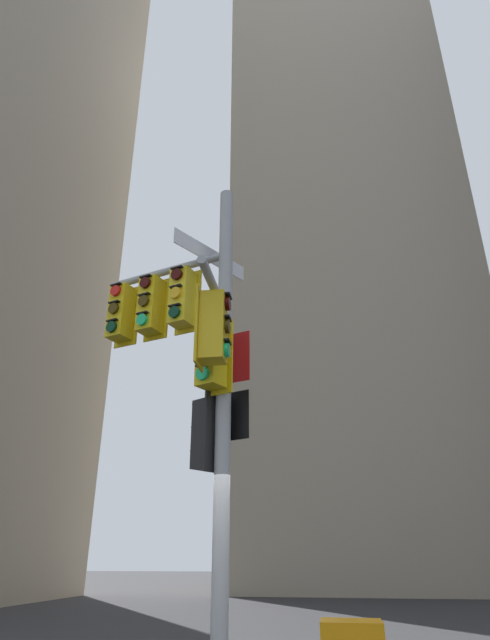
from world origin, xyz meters
TOP-DOWN VIEW (x-y plane):
  - building_mid_block at (3.23, 23.13)m, footprint 12.95×12.95m
  - signal_pole_assembly at (-0.51, 0.05)m, footprint 2.64×2.59m

SIDE VIEW (x-z plane):
  - signal_pole_assembly at x=-0.51m, z-range 0.69..7.97m
  - building_mid_block at x=3.23m, z-range 0.00..43.91m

